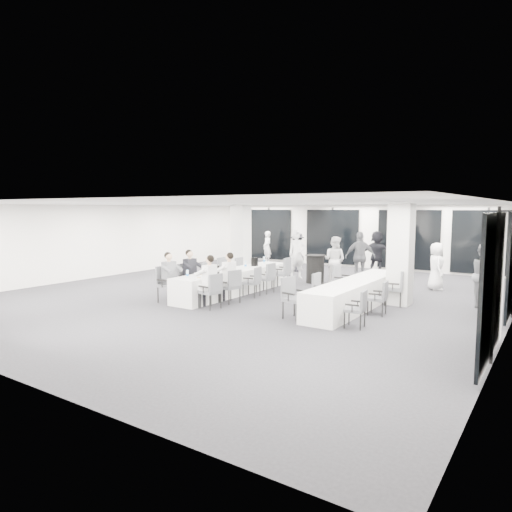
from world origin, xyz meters
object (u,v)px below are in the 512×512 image
at_px(chair_main_right_far, 283,271).
at_px(standing_guest_a, 297,251).
at_px(standing_guest_h, 485,271).
at_px(standing_guest_c, 297,249).
at_px(standing_guest_d, 360,254).
at_px(chair_main_right_mid, 254,280).
at_px(chair_side_right_near, 358,307).
at_px(chair_main_right_second, 232,284).
at_px(chair_main_left_second, 187,278).
at_px(banquet_table_side, 356,294).
at_px(chair_side_right_mid, 380,296).
at_px(chair_side_left_mid, 321,288).
at_px(ice_bucket_near, 216,269).
at_px(standing_guest_b, 335,257).
at_px(chair_main_left_near, 166,282).
at_px(chair_main_left_fourth, 226,271).
at_px(chair_main_right_fourth, 267,276).
at_px(cocktail_table, 315,269).
at_px(chair_side_left_far, 341,279).
at_px(chair_main_left_mid, 209,275).
at_px(chair_main_right_near, 212,289).
at_px(standing_guest_e, 436,263).
at_px(chair_side_right_far, 397,286).
at_px(banquet_table_main, 235,282).
at_px(standing_guest_f, 377,249).
at_px(chair_main_left_far, 242,269).
at_px(ice_bucket_far, 255,262).
at_px(standing_guest_g, 267,245).
at_px(chair_side_left_near, 293,295).

distance_m(chair_main_right_far, standing_guest_a, 2.34).
bearing_deg(standing_guest_h, standing_guest_c, 58.28).
height_order(standing_guest_a, standing_guest_d, standing_guest_a).
height_order(chair_main_right_mid, chair_side_right_near, chair_main_right_mid).
bearing_deg(chair_main_right_second, chair_main_left_second, 103.14).
relative_size(banquet_table_side, chair_side_right_mid, 5.79).
relative_size(chair_main_right_mid, chair_side_right_mid, 1.06).
bearing_deg(chair_side_left_mid, ice_bucket_near, -78.54).
bearing_deg(standing_guest_b, chair_main_left_near, 67.95).
relative_size(chair_main_left_second, chair_side_right_mid, 1.18).
height_order(chair_main_left_fourth, chair_main_right_fourth, chair_main_left_fourth).
distance_m(cocktail_table, chair_main_right_mid, 3.41).
bearing_deg(chair_side_left_far, chair_main_left_mid, -70.87).
relative_size(cocktail_table, chair_main_right_near, 1.06).
bearing_deg(standing_guest_c, chair_main_left_near, 125.36).
bearing_deg(standing_guest_e, chair_side_right_far, 147.52).
distance_m(banquet_table_main, chair_main_right_fourth, 1.04).
relative_size(chair_main_left_mid, standing_guest_f, 0.48).
xyz_separation_m(chair_side_left_mid, standing_guest_b, (-1.35, 3.92, 0.42)).
xyz_separation_m(chair_main_right_fourth, standing_guest_e, (4.27, 3.57, 0.34)).
xyz_separation_m(chair_main_left_far, chair_side_right_mid, (5.61, -1.93, -0.04)).
distance_m(banquet_table_main, standing_guest_c, 5.55).
relative_size(chair_side_right_mid, ice_bucket_far, 3.10).
height_order(chair_main_right_second, chair_main_right_fourth, same).
xyz_separation_m(banquet_table_side, chair_side_right_near, (0.82, -1.99, 0.11)).
relative_size(chair_main_right_second, chair_side_left_mid, 1.04).
xyz_separation_m(standing_guest_c, standing_guest_g, (-2.72, 1.94, -0.06)).
bearing_deg(chair_main_left_near, ice_bucket_near, 144.20).
height_order(cocktail_table, standing_guest_d, standing_guest_d).
bearing_deg(chair_main_right_second, chair_main_left_far, 43.53).
height_order(chair_side_left_far, standing_guest_b, standing_guest_b).
height_order(banquet_table_side, chair_main_right_far, chair_main_right_far).
bearing_deg(chair_main_left_far, chair_side_right_near, 56.76).
height_order(chair_side_left_far, standing_guest_a, standing_guest_a).
relative_size(chair_side_left_mid, standing_guest_a, 0.44).
height_order(chair_main_left_near, chair_main_right_far, chair_main_right_far).
distance_m(chair_side_left_near, chair_side_right_far, 3.33).
bearing_deg(chair_main_right_far, chair_main_right_mid, 174.25).
bearing_deg(chair_main_right_mid, standing_guest_a, 0.67).
xyz_separation_m(cocktail_table, standing_guest_g, (-4.68, 4.16, 0.37)).
height_order(standing_guest_c, standing_guest_g, standing_guest_c).
xyz_separation_m(chair_main_left_fourth, chair_main_right_fourth, (1.67, -0.04, -0.04)).
bearing_deg(banquet_table_side, standing_guest_f, 104.82).
distance_m(banquet_table_side, ice_bucket_near, 4.13).
height_order(banquet_table_main, chair_main_right_near, chair_main_right_near).
height_order(chair_main_right_far, ice_bucket_far, chair_main_right_far).
xyz_separation_m(chair_main_right_second, chair_side_left_near, (2.28, -0.58, 0.03)).
distance_m(chair_side_left_mid, standing_guest_h, 4.48).
bearing_deg(standing_guest_b, chair_side_right_mid, 129.50).
height_order(cocktail_table, standing_guest_h, standing_guest_h).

